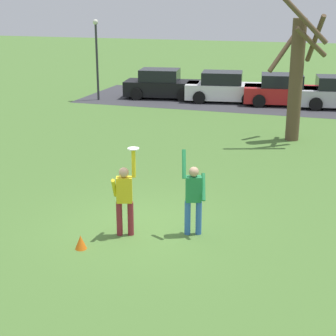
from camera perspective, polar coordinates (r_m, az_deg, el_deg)
The scene contains 11 objects.
ground_plane at distance 12.98m, azimuth -2.84°, elevation -6.32°, with size 120.00×120.00×0.00m, color #4C7533.
person_catcher at distance 12.21m, azimuth -4.69°, elevation -2.94°, with size 0.58×0.48×2.08m.
person_defender at distance 12.23m, azimuth 2.74°, elevation -2.88°, with size 0.63×0.56×2.04m.
frisbee_disc at distance 11.86m, azimuth -3.74°, elevation 2.09°, with size 0.26×0.26×0.02m, color white.
parked_car_black at distance 29.87m, azimuth -0.68°, elevation 8.90°, with size 4.32×2.49×1.59m.
parked_car_white at distance 28.96m, azimuth 6.01°, elevation 8.52°, with size 4.32×2.49×1.59m.
parked_car_red at distance 28.47m, azimuth 12.27°, elevation 8.07°, with size 4.32×2.49×1.59m.
parking_strip at distance 29.19m, azimuth 8.80°, elevation 7.05°, with size 18.30×6.40×0.01m, color #38383D.
bare_tree_tall at distance 20.95m, azimuth 13.65°, elevation 9.84°, with size 2.21×2.23×5.46m.
lamppost_by_lot at distance 29.28m, azimuth -7.65°, elevation 12.23°, with size 0.28×0.28×4.26m.
field_cone_orange at distance 11.98m, azimuth -9.33°, elevation -7.83°, with size 0.26×0.26×0.32m, color orange.
Camera 1 is at (4.22, -11.09, 5.26)m, focal length 56.93 mm.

